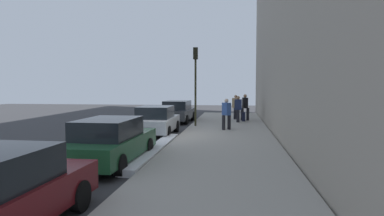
{
  "coord_description": "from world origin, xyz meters",
  "views": [
    {
      "loc": [
        -16.82,
        -3.72,
        2.58
      ],
      "look_at": [
        1.88,
        -1.38,
        1.34
      ],
      "focal_mm": 32.19,
      "sensor_mm": 36.0,
      "label": 1
    }
  ],
  "objects_px": {
    "pedestrian_black_coat": "(245,106)",
    "pedestrian_tan_coat": "(236,106)",
    "pedestrian_blue_coat": "(226,113)",
    "rolling_suitcase": "(244,117)",
    "pedestrian_navy_coat": "(238,108)",
    "parked_car_charcoal": "(178,111)",
    "parked_car_green": "(110,141)",
    "parked_car_white": "(156,121)",
    "traffic_light_pole": "(196,73)"
  },
  "relations": [
    {
      "from": "pedestrian_tan_coat",
      "to": "pedestrian_black_coat",
      "type": "xyz_separation_m",
      "value": [
        -0.83,
        -0.64,
        0.04
      ]
    },
    {
      "from": "pedestrian_tan_coat",
      "to": "pedestrian_blue_coat",
      "type": "xyz_separation_m",
      "value": [
        -6.04,
        0.52,
        -0.02
      ]
    },
    {
      "from": "rolling_suitcase",
      "to": "parked_car_white",
      "type": "bearing_deg",
      "value": 143.29
    },
    {
      "from": "pedestrian_navy_coat",
      "to": "pedestrian_tan_coat",
      "type": "bearing_deg",
      "value": 4.49
    },
    {
      "from": "traffic_light_pole",
      "to": "pedestrian_blue_coat",
      "type": "bearing_deg",
      "value": -129.83
    },
    {
      "from": "pedestrian_blue_coat",
      "to": "rolling_suitcase",
      "type": "relative_size",
      "value": 1.74
    },
    {
      "from": "parked_car_green",
      "to": "pedestrian_black_coat",
      "type": "xyz_separation_m",
      "value": [
        13.4,
        -4.73,
        0.36
      ]
    },
    {
      "from": "pedestrian_tan_coat",
      "to": "parked_car_green",
      "type": "bearing_deg",
      "value": 163.99
    },
    {
      "from": "pedestrian_tan_coat",
      "to": "pedestrian_blue_coat",
      "type": "distance_m",
      "value": 6.07
    },
    {
      "from": "pedestrian_navy_coat",
      "to": "rolling_suitcase",
      "type": "xyz_separation_m",
      "value": [
        0.6,
        -0.38,
        -0.61
      ]
    },
    {
      "from": "parked_car_green",
      "to": "traffic_light_pole",
      "type": "xyz_separation_m",
      "value": [
        9.77,
        -1.68,
        2.53
      ]
    },
    {
      "from": "pedestrian_tan_coat",
      "to": "traffic_light_pole",
      "type": "distance_m",
      "value": 5.53
    },
    {
      "from": "parked_car_white",
      "to": "pedestrian_tan_coat",
      "type": "height_order",
      "value": "pedestrian_tan_coat"
    },
    {
      "from": "traffic_light_pole",
      "to": "parked_car_green",
      "type": "bearing_deg",
      "value": 170.26
    },
    {
      "from": "pedestrian_black_coat",
      "to": "pedestrian_blue_coat",
      "type": "height_order",
      "value": "pedestrian_black_coat"
    },
    {
      "from": "parked_car_charcoal",
      "to": "rolling_suitcase",
      "type": "bearing_deg",
      "value": -92.41
    },
    {
      "from": "traffic_light_pole",
      "to": "pedestrian_black_coat",
      "type": "bearing_deg",
      "value": -40.0
    },
    {
      "from": "parked_car_white",
      "to": "rolling_suitcase",
      "type": "relative_size",
      "value": 4.2
    },
    {
      "from": "parked_car_white",
      "to": "pedestrian_blue_coat",
      "type": "bearing_deg",
      "value": -66.76
    },
    {
      "from": "pedestrian_navy_coat",
      "to": "rolling_suitcase",
      "type": "height_order",
      "value": "pedestrian_navy_coat"
    },
    {
      "from": "pedestrian_blue_coat",
      "to": "rolling_suitcase",
      "type": "xyz_separation_m",
      "value": [
        4.68,
        -1.05,
        -0.59
      ]
    },
    {
      "from": "pedestrian_blue_coat",
      "to": "rolling_suitcase",
      "type": "height_order",
      "value": "pedestrian_blue_coat"
    },
    {
      "from": "pedestrian_tan_coat",
      "to": "pedestrian_black_coat",
      "type": "distance_m",
      "value": 1.05
    },
    {
      "from": "pedestrian_black_coat",
      "to": "parked_car_green",
      "type": "bearing_deg",
      "value": 160.57
    },
    {
      "from": "pedestrian_navy_coat",
      "to": "parked_car_green",
      "type": "bearing_deg",
      "value": 160.94
    },
    {
      "from": "pedestrian_tan_coat",
      "to": "traffic_light_pole",
      "type": "relative_size",
      "value": 0.37
    },
    {
      "from": "pedestrian_tan_coat",
      "to": "pedestrian_navy_coat",
      "type": "bearing_deg",
      "value": -175.51
    },
    {
      "from": "parked_car_green",
      "to": "parked_car_charcoal",
      "type": "relative_size",
      "value": 1.05
    },
    {
      "from": "rolling_suitcase",
      "to": "pedestrian_blue_coat",
      "type": "bearing_deg",
      "value": 167.34
    },
    {
      "from": "pedestrian_navy_coat",
      "to": "pedestrian_tan_coat",
      "type": "height_order",
      "value": "pedestrian_tan_coat"
    },
    {
      "from": "pedestrian_black_coat",
      "to": "parked_car_charcoal",
      "type": "bearing_deg",
      "value": 94.19
    },
    {
      "from": "parked_car_charcoal",
      "to": "rolling_suitcase",
      "type": "distance_m",
      "value": 4.59
    },
    {
      "from": "parked_car_white",
      "to": "pedestrian_black_coat",
      "type": "bearing_deg",
      "value": -35.1
    },
    {
      "from": "parked_car_green",
      "to": "pedestrian_navy_coat",
      "type": "distance_m",
      "value": 12.98
    },
    {
      "from": "pedestrian_navy_coat",
      "to": "pedestrian_blue_coat",
      "type": "relative_size",
      "value": 1.02
    },
    {
      "from": "pedestrian_tan_coat",
      "to": "rolling_suitcase",
      "type": "bearing_deg",
      "value": -158.65
    },
    {
      "from": "parked_car_white",
      "to": "pedestrian_tan_coat",
      "type": "relative_size",
      "value": 2.36
    },
    {
      "from": "pedestrian_tan_coat",
      "to": "pedestrian_blue_coat",
      "type": "height_order",
      "value": "pedestrian_tan_coat"
    },
    {
      "from": "parked_car_green",
      "to": "pedestrian_tan_coat",
      "type": "distance_m",
      "value": 14.81
    },
    {
      "from": "parked_car_white",
      "to": "pedestrian_black_coat",
      "type": "distance_m",
      "value": 8.26
    },
    {
      "from": "parked_car_green",
      "to": "pedestrian_navy_coat",
      "type": "height_order",
      "value": "pedestrian_navy_coat"
    },
    {
      "from": "parked_car_green",
      "to": "pedestrian_tan_coat",
      "type": "height_order",
      "value": "pedestrian_tan_coat"
    },
    {
      "from": "parked_car_green",
      "to": "pedestrian_black_coat",
      "type": "distance_m",
      "value": 14.21
    },
    {
      "from": "pedestrian_black_coat",
      "to": "pedestrian_tan_coat",
      "type": "bearing_deg",
      "value": 37.77
    },
    {
      "from": "parked_car_green",
      "to": "pedestrian_tan_coat",
      "type": "bearing_deg",
      "value": -16.01
    },
    {
      "from": "parked_car_charcoal",
      "to": "pedestrian_blue_coat",
      "type": "bearing_deg",
      "value": -144.13
    },
    {
      "from": "pedestrian_blue_coat",
      "to": "rolling_suitcase",
      "type": "distance_m",
      "value": 4.83
    },
    {
      "from": "rolling_suitcase",
      "to": "parked_car_charcoal",
      "type": "bearing_deg",
      "value": 87.59
    },
    {
      "from": "parked_car_green",
      "to": "pedestrian_tan_coat",
      "type": "relative_size",
      "value": 2.75
    },
    {
      "from": "parked_car_green",
      "to": "traffic_light_pole",
      "type": "relative_size",
      "value": 1.03
    }
  ]
}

